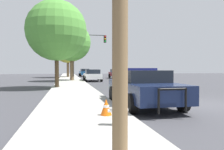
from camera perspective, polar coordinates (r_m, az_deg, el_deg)
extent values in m
plane|color=#3D3D42|center=(10.17, 21.39, -7.02)|extent=(110.00, 110.00, 0.00)
cube|color=#A3A099|center=(8.55, -8.92, -8.12)|extent=(3.00, 110.00, 0.13)
cube|color=#141E3D|center=(9.04, 8.08, -3.76)|extent=(1.92, 4.86, 0.63)
cube|color=black|center=(9.23, 7.59, -0.21)|extent=(1.65, 2.53, 0.47)
cylinder|color=black|center=(8.11, 18.06, -6.71)|extent=(0.24, 0.69, 0.69)
cylinder|color=black|center=(7.37, 5.12, -7.48)|extent=(0.24, 0.69, 0.69)
cylinder|color=black|center=(10.80, 10.08, -4.57)|extent=(0.24, 0.69, 0.69)
cylinder|color=black|center=(10.26, 0.23, -4.87)|extent=(0.24, 0.69, 0.69)
cylinder|color=black|center=(6.93, 18.70, -6.28)|extent=(0.07, 0.07, 0.76)
cylinder|color=black|center=(6.54, 12.11, -6.70)|extent=(0.07, 0.07, 0.76)
cylinder|color=black|center=(6.68, 15.53, -3.58)|extent=(0.91, 0.07, 0.07)
cube|color=navy|center=(9.23, 7.59, 1.53)|extent=(1.38, 0.20, 0.09)
cube|color=navy|center=(9.41, 13.64, -3.38)|extent=(0.01, 3.50, 0.18)
cylinder|color=white|center=(5.45, 1.57, -9.83)|extent=(0.21, 0.21, 0.61)
sphere|color=white|center=(5.39, 1.58, -6.38)|extent=(0.22, 0.22, 0.22)
cylinder|color=white|center=(5.40, -0.31, -9.28)|extent=(0.15, 0.08, 0.08)
cylinder|color=white|center=(5.48, 3.43, -9.12)|extent=(0.15, 0.08, 0.08)
cylinder|color=#424247|center=(27.05, -10.07, 4.75)|extent=(0.16, 0.16, 5.68)
cylinder|color=#424247|center=(27.45, -5.94, 10.37)|extent=(3.91, 0.11, 0.11)
cube|color=black|center=(27.65, -1.85, 9.37)|extent=(0.30, 0.24, 0.90)
sphere|color=red|center=(27.57, -1.80, 10.02)|extent=(0.20, 0.20, 0.20)
sphere|color=orange|center=(27.53, -1.80, 9.41)|extent=(0.20, 0.20, 0.20)
sphere|color=green|center=(27.49, -1.80, 8.79)|extent=(0.20, 0.20, 0.20)
cube|color=maroon|center=(33.78, 1.16, 0.25)|extent=(1.74, 4.15, 0.61)
cube|color=black|center=(33.97, 1.08, 1.17)|extent=(1.49, 2.16, 0.47)
cylinder|color=black|center=(32.75, 3.10, -0.33)|extent=(0.25, 0.72, 0.72)
cylinder|color=black|center=(32.35, 0.24, -0.36)|extent=(0.25, 0.72, 0.72)
cylinder|color=black|center=(35.23, 2.01, -0.19)|extent=(0.25, 0.72, 0.72)
cylinder|color=black|center=(34.86, -0.66, -0.21)|extent=(0.25, 0.72, 0.72)
cube|color=silver|center=(26.34, -5.16, -0.28)|extent=(1.93, 4.59, 0.57)
cube|color=black|center=(26.10, -5.11, 0.89)|extent=(1.63, 2.40, 0.51)
cylinder|color=black|center=(27.68, -7.31, -0.78)|extent=(0.25, 0.66, 0.66)
cylinder|color=black|center=(27.85, -3.58, -0.76)|extent=(0.25, 0.66, 0.66)
cylinder|color=black|center=(24.87, -6.92, -1.06)|extent=(0.25, 0.66, 0.66)
cylinder|color=black|center=(25.05, -2.78, -1.03)|extent=(0.25, 0.66, 0.66)
cube|color=navy|center=(42.87, -7.18, 0.54)|extent=(1.92, 4.33, 0.67)
cube|color=black|center=(42.65, -7.15, 1.29)|extent=(1.60, 2.27, 0.47)
cylinder|color=black|center=(44.11, -8.50, 0.13)|extent=(0.26, 0.66, 0.65)
cylinder|color=black|center=(44.30, -6.26, 0.14)|extent=(0.26, 0.66, 0.65)
cylinder|color=black|center=(41.47, -8.17, 0.03)|extent=(0.26, 0.66, 0.65)
cylinder|color=black|center=(41.68, -5.79, 0.05)|extent=(0.26, 0.66, 0.65)
cylinder|color=brown|center=(26.20, -10.47, 2.21)|extent=(0.43, 0.43, 3.27)
sphere|color=#4C8E38|center=(26.39, -10.50, 8.46)|extent=(4.50, 4.50, 4.50)
cylinder|color=brown|center=(37.21, -11.44, 2.25)|extent=(0.41, 0.41, 3.54)
sphere|color=#999933|center=(37.39, -11.47, 7.23)|extent=(5.37, 5.37, 5.37)
cylinder|color=#4C3823|center=(16.89, -14.23, 2.00)|extent=(0.30, 0.30, 2.99)
sphere|color=#4C8E38|center=(17.13, -14.29, 11.19)|extent=(4.52, 4.52, 4.52)
cone|color=orange|center=(6.57, -1.54, -8.36)|extent=(0.34, 0.34, 0.49)
cylinder|color=white|center=(6.57, -1.54, -8.15)|extent=(0.18, 0.18, 0.07)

